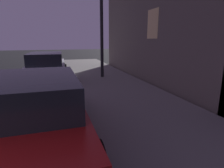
% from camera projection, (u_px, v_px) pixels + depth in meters
% --- Properties ---
extents(car_red, '(1.99, 4.39, 1.43)m').
position_uv_depth(car_red, '(35.00, 113.00, 3.56)').
color(car_red, maroon).
rests_on(car_red, ground).
extents(car_white, '(2.09, 4.58, 1.43)m').
position_uv_depth(car_white, '(47.00, 67.00, 9.33)').
color(car_white, silver).
rests_on(car_white, ground).
extents(street_lamp, '(0.44, 0.44, 4.98)m').
position_uv_depth(street_lamp, '(101.00, 9.00, 9.11)').
color(street_lamp, black).
rests_on(street_lamp, sidewalk).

